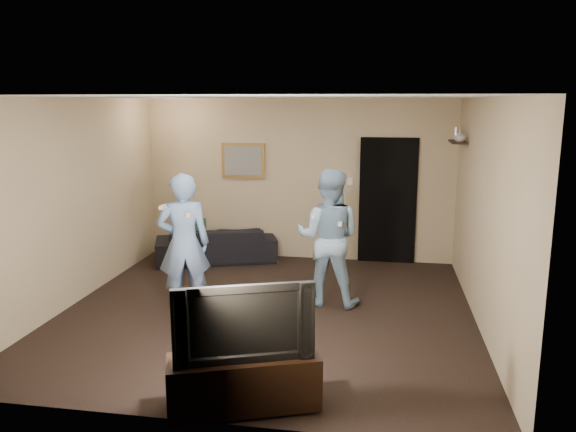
% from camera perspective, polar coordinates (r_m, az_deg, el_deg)
% --- Properties ---
extents(ground, '(5.00, 5.00, 0.00)m').
position_cam_1_polar(ground, '(7.06, -2.10, -9.61)').
color(ground, black).
rests_on(ground, ground).
extents(ceiling, '(5.00, 5.00, 0.04)m').
position_cam_1_polar(ceiling, '(6.59, -2.27, 11.99)').
color(ceiling, silver).
rests_on(ceiling, wall_back).
extents(wall_back, '(5.00, 0.04, 2.60)m').
position_cam_1_polar(wall_back, '(9.13, 1.01, 3.70)').
color(wall_back, tan).
rests_on(wall_back, ground).
extents(wall_front, '(5.00, 0.04, 2.60)m').
position_cam_1_polar(wall_front, '(4.35, -8.88, -5.27)').
color(wall_front, tan).
rests_on(wall_front, ground).
extents(wall_left, '(0.04, 5.00, 2.60)m').
position_cam_1_polar(wall_left, '(7.61, -20.95, 1.34)').
color(wall_left, tan).
rests_on(wall_left, ground).
extents(wall_right, '(0.04, 5.00, 2.60)m').
position_cam_1_polar(wall_right, '(6.67, 19.36, 0.10)').
color(wall_right, tan).
rests_on(wall_right, ground).
extents(sofa, '(2.05, 1.35, 0.56)m').
position_cam_1_polar(sofa, '(9.18, -7.29, -2.86)').
color(sofa, black).
rests_on(sofa, ground).
extents(throw_pillow, '(0.45, 0.22, 0.43)m').
position_cam_1_polar(throw_pillow, '(9.25, -9.67, -1.53)').
color(throw_pillow, '#164435').
rests_on(throw_pillow, sofa).
extents(painting_frame, '(0.72, 0.05, 0.57)m').
position_cam_1_polar(painting_frame, '(9.25, -4.56, 5.63)').
color(painting_frame, olive).
rests_on(painting_frame, wall_back).
extents(painting_canvas, '(0.62, 0.01, 0.47)m').
position_cam_1_polar(painting_canvas, '(9.22, -4.60, 5.62)').
color(painting_canvas, slate).
rests_on(painting_canvas, painting_frame).
extents(doorway, '(0.90, 0.06, 2.00)m').
position_cam_1_polar(doorway, '(9.05, 10.09, 1.53)').
color(doorway, black).
rests_on(doorway, ground).
extents(light_switch, '(0.08, 0.02, 0.12)m').
position_cam_1_polar(light_switch, '(9.02, 6.34, 3.53)').
color(light_switch, silver).
rests_on(light_switch, wall_back).
extents(wall_shelf, '(0.20, 0.60, 0.03)m').
position_cam_1_polar(wall_shelf, '(8.33, 16.88, 7.22)').
color(wall_shelf, black).
rests_on(wall_shelf, wall_right).
extents(shelf_vase, '(0.18, 0.18, 0.16)m').
position_cam_1_polar(shelf_vase, '(8.13, 17.10, 7.79)').
color(shelf_vase, '#ACACB1').
rests_on(shelf_vase, wall_shelf).
extents(shelf_figurine, '(0.06, 0.06, 0.18)m').
position_cam_1_polar(shelf_figurine, '(8.57, 16.72, 8.04)').
color(shelf_figurine, silver).
rests_on(shelf_figurine, wall_shelf).
extents(tv_console, '(1.32, 0.82, 0.45)m').
position_cam_1_polar(tv_console, '(4.90, -4.51, -16.45)').
color(tv_console, black).
rests_on(tv_console, ground).
extents(television, '(1.13, 0.54, 0.66)m').
position_cam_1_polar(television, '(4.67, -4.61, -10.43)').
color(television, black).
rests_on(television, tv_console).
extents(wii_player_left, '(0.73, 0.61, 1.72)m').
position_cam_1_polar(wii_player_left, '(6.91, -10.53, -2.78)').
color(wii_player_left, '#7FA4DD').
rests_on(wii_player_left, ground).
extents(wii_player_right, '(0.90, 0.73, 1.73)m').
position_cam_1_polar(wii_player_right, '(7.10, 4.12, -2.18)').
color(wii_player_right, '#8DB3CD').
rests_on(wii_player_right, ground).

